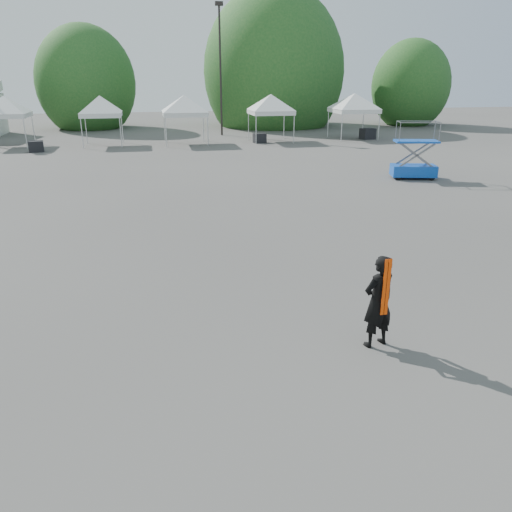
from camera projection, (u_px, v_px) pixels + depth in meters
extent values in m
plane|color=#474442|center=(297.00, 308.00, 10.64)|extent=(120.00, 120.00, 0.00)
cylinder|color=black|center=(221.00, 73.00, 39.00)|extent=(0.16, 0.16, 9.50)
cube|color=black|center=(219.00, 3.00, 37.31)|extent=(0.60, 0.25, 0.30)
cylinder|color=#382314|center=(90.00, 115.00, 45.46)|extent=(0.36, 0.36, 2.27)
ellipsoid|color=#1C541E|center=(86.00, 83.00, 44.50)|extent=(4.16, 4.16, 4.78)
cylinder|color=#382314|center=(273.00, 110.00, 47.74)|extent=(0.36, 0.36, 2.80)
ellipsoid|color=#1C541E|center=(274.00, 72.00, 46.55)|extent=(5.12, 5.12, 5.89)
cylinder|color=#382314|center=(408.00, 114.00, 48.53)|extent=(0.36, 0.36, 2.10)
ellipsoid|color=#1C541E|center=(410.00, 86.00, 47.65)|extent=(3.84, 3.84, 4.42)
cylinder|color=silver|center=(25.00, 133.00, 32.97)|extent=(0.06, 0.06, 2.00)
cylinder|color=silver|center=(33.00, 129.00, 35.39)|extent=(0.06, 0.06, 2.00)
cube|color=silver|center=(6.00, 115.00, 33.56)|extent=(2.83, 2.83, 0.30)
pyramid|color=silver|center=(3.00, 96.00, 33.13)|extent=(4.01, 4.01, 1.10)
cylinder|color=silver|center=(82.00, 133.00, 33.06)|extent=(0.06, 0.06, 2.00)
cylinder|color=silver|center=(121.00, 132.00, 33.54)|extent=(0.06, 0.06, 2.00)
cylinder|color=silver|center=(86.00, 129.00, 35.35)|extent=(0.06, 0.06, 2.00)
cylinder|color=silver|center=(122.00, 129.00, 35.83)|extent=(0.06, 0.06, 2.00)
cube|color=silver|center=(101.00, 115.00, 34.08)|extent=(2.69, 2.69, 0.30)
pyramid|color=silver|center=(99.00, 95.00, 33.65)|extent=(3.81, 3.81, 1.10)
cylinder|color=silver|center=(166.00, 132.00, 33.62)|extent=(0.06, 0.06, 2.00)
cylinder|color=silver|center=(208.00, 131.00, 34.17)|extent=(0.06, 0.06, 2.00)
cylinder|color=silver|center=(165.00, 128.00, 36.23)|extent=(0.06, 0.06, 2.00)
cylinder|color=silver|center=(203.00, 127.00, 36.78)|extent=(0.06, 0.06, 2.00)
cube|color=silver|center=(185.00, 114.00, 34.83)|extent=(3.03, 3.03, 0.30)
pyramid|color=silver|center=(184.00, 95.00, 34.40)|extent=(4.29, 4.29, 1.10)
cylinder|color=silver|center=(256.00, 130.00, 35.01)|extent=(0.06, 0.06, 2.00)
cylinder|color=silver|center=(294.00, 129.00, 35.55)|extent=(0.06, 0.06, 2.00)
cylinder|color=silver|center=(248.00, 126.00, 37.56)|extent=(0.06, 0.06, 2.00)
cylinder|color=silver|center=(284.00, 125.00, 38.09)|extent=(0.06, 0.06, 2.00)
cube|color=silver|center=(271.00, 112.00, 36.18)|extent=(2.97, 2.97, 0.30)
pyramid|color=silver|center=(271.00, 94.00, 35.75)|extent=(4.19, 4.19, 1.10)
cylinder|color=silver|center=(342.00, 127.00, 36.52)|extent=(0.06, 0.06, 2.00)
cylinder|color=silver|center=(379.00, 127.00, 37.09)|extent=(0.06, 0.06, 2.00)
cylinder|color=silver|center=(328.00, 124.00, 39.22)|extent=(0.06, 0.06, 2.00)
cylinder|color=silver|center=(363.00, 123.00, 39.79)|extent=(0.06, 0.06, 2.00)
cube|color=silver|center=(354.00, 111.00, 37.78)|extent=(3.14, 3.14, 0.30)
pyramid|color=silver|center=(355.00, 93.00, 37.35)|extent=(4.44, 4.44, 1.10)
imported|color=black|center=(378.00, 302.00, 8.90)|extent=(0.73, 0.58, 1.75)
cube|color=#FF4205|center=(384.00, 288.00, 8.62)|extent=(0.14, 0.02, 1.05)
cube|color=#0C399E|center=(413.00, 170.00, 23.67)|extent=(2.24, 1.52, 0.51)
cube|color=#0C399E|center=(416.00, 141.00, 23.21)|extent=(2.15, 1.46, 0.09)
cylinder|color=black|center=(398.00, 177.00, 23.39)|extent=(0.33, 0.20, 0.31)
cylinder|color=black|center=(432.00, 177.00, 23.31)|extent=(0.33, 0.20, 0.31)
cylinder|color=black|center=(395.00, 173.00, 24.19)|extent=(0.33, 0.20, 0.31)
cylinder|color=black|center=(427.00, 174.00, 24.11)|extent=(0.33, 0.20, 0.31)
cube|color=black|center=(36.00, 146.00, 31.77)|extent=(0.98, 0.82, 0.69)
cube|color=black|center=(260.00, 138.00, 35.98)|extent=(0.92, 0.74, 0.67)
cube|color=black|center=(368.00, 134.00, 37.96)|extent=(1.18, 1.01, 0.80)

